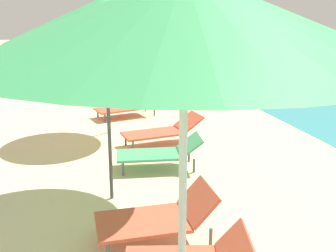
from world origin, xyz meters
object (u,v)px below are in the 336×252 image
at_px(umbrella_second, 185,16).
at_px(lounger_farthest_inland, 163,130).
at_px(lounger_third_inland, 159,216).
at_px(umbrella_farthest, 105,14).
at_px(lounger_third_shoreside, 160,152).
at_px(umbrella_third, 104,19).
at_px(lounger_farthest_shoreside, 128,106).

distance_m(umbrella_second, lounger_farthest_inland, 6.01).
relative_size(lounger_third_inland, umbrella_farthest, 0.50).
bearing_deg(lounger_third_shoreside, umbrella_third, 52.43).
height_order(lounger_third_inland, lounger_farthest_inland, lounger_third_inland).
bearing_deg(lounger_farthest_inland, umbrella_farthest, -57.32).
height_order(umbrella_second, lounger_third_shoreside, umbrella_second).
relative_size(umbrella_second, lounger_farthest_inland, 1.74).
xyz_separation_m(lounger_third_shoreside, lounger_farthest_inland, (0.35, 1.22, 0.01)).
bearing_deg(umbrella_third, umbrella_second, -88.31).
bearing_deg(lounger_third_inland, umbrella_farthest, -88.68).
distance_m(umbrella_third, lounger_farthest_inland, 3.37).
height_order(umbrella_second, umbrella_farthest, umbrella_second).
distance_m(lounger_third_shoreside, lounger_third_inland, 2.28).
bearing_deg(lounger_farthest_inland, umbrella_third, 50.90).
xyz_separation_m(umbrella_third, lounger_farthest_inland, (1.31, 2.17, -2.22)).
height_order(umbrella_farthest, lounger_farthest_shoreside, umbrella_farthest).
bearing_deg(lounger_third_shoreside, lounger_third_inland, 83.70).
bearing_deg(lounger_farthest_shoreside, umbrella_second, 69.87).
relative_size(umbrella_farthest, lounger_farthest_inland, 1.67).
bearing_deg(lounger_farthest_inland, umbrella_second, 69.38).
relative_size(lounger_third_inland, lounger_farthest_shoreside, 0.85).
bearing_deg(lounger_third_inland, lounger_third_shoreside, -103.29).
bearing_deg(umbrella_second, lounger_third_shoreside, 78.43).
bearing_deg(umbrella_second, lounger_farthest_shoreside, 83.63).
distance_m(umbrella_farthest, lounger_farthest_inland, 2.68).
bearing_deg(lounger_third_shoreside, lounger_farthest_shoreside, -82.56).
bearing_deg(umbrella_third, umbrella_farthest, 83.85).
bearing_deg(lounger_third_inland, lounger_farthest_shoreside, -94.85).
xyz_separation_m(umbrella_third, lounger_third_inland, (0.41, -1.26, -2.20)).
xyz_separation_m(lounger_third_shoreside, lounger_third_inland, (-0.55, -2.21, 0.02)).
height_order(umbrella_third, lounger_farthest_shoreside, umbrella_third).
distance_m(umbrella_second, lounger_farthest_shoreside, 8.20).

